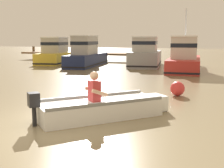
% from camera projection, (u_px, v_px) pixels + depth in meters
% --- Properties ---
extents(ground_plane, '(120.00, 120.00, 0.00)m').
position_uv_depth(ground_plane, '(42.00, 128.00, 6.50)').
color(ground_plane, '#7A6B4C').
extents(wooden_dock, '(13.17, 1.64, 1.34)m').
position_uv_depth(wooden_dock, '(85.00, 54.00, 26.65)').
color(wooden_dock, brown).
rests_on(wooden_dock, ground).
extents(rowboat_with_person, '(2.97, 3.15, 1.19)m').
position_uv_depth(rowboat_with_person, '(102.00, 108.00, 7.39)').
color(rowboat_with_person, white).
rests_on(rowboat_with_person, ground).
extents(moored_boat_yellow, '(3.03, 5.99, 2.16)m').
position_uv_depth(moored_boat_yellow, '(57.00, 54.00, 24.06)').
color(moored_boat_yellow, gold).
rests_on(moored_boat_yellow, ground).
extents(moored_boat_navy, '(2.57, 6.59, 2.27)m').
position_uv_depth(moored_boat_navy, '(87.00, 55.00, 21.66)').
color(moored_boat_navy, '#19234C').
rests_on(moored_boat_navy, ground).
extents(moored_boat_grey, '(2.85, 5.43, 2.18)m').
position_uv_depth(moored_boat_grey, '(145.00, 55.00, 21.38)').
color(moored_boat_grey, gray).
rests_on(moored_boat_grey, ground).
extents(moored_boat_red, '(2.44, 6.76, 3.90)m').
position_uv_depth(moored_boat_red, '(185.00, 58.00, 18.53)').
color(moored_boat_red, '#B72D28').
rests_on(moored_boat_red, ground).
extents(mooring_buoy, '(0.51, 0.51, 0.51)m').
position_uv_depth(mooring_buoy, '(177.00, 89.00, 10.18)').
color(mooring_buoy, red).
rests_on(mooring_buoy, ground).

